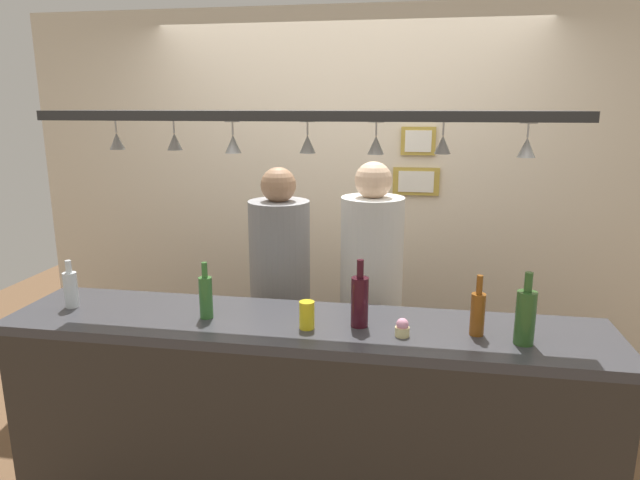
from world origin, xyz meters
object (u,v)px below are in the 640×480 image
at_px(bottle_beer_amber_tall, 478,312).
at_px(bottle_wine_dark_red, 360,300).
at_px(person_right_white_patterned_shirt, 371,284).
at_px(bottle_champagne_green, 525,316).
at_px(bottle_soda_clear, 71,288).
at_px(drink_can, 307,315).
at_px(picture_frame_upper_small, 418,141).
at_px(cupcake, 402,328).
at_px(bottle_beer_green_import, 206,296).
at_px(person_left_grey_shirt, 280,283).
at_px(picture_frame_lower_pair, 416,181).

xyz_separation_m(bottle_beer_amber_tall, bottle_wine_dark_red, (-0.49, 0.01, 0.02)).
distance_m(person_right_white_patterned_shirt, bottle_champagne_green, 1.00).
height_order(bottle_soda_clear, drink_can, bottle_soda_clear).
height_order(bottle_soda_clear, picture_frame_upper_small, picture_frame_upper_small).
height_order(bottle_champagne_green, bottle_beer_amber_tall, bottle_champagne_green).
xyz_separation_m(person_right_white_patterned_shirt, picture_frame_upper_small, (0.23, 0.75, 0.73)).
distance_m(bottle_beer_amber_tall, cupcake, 0.32).
relative_size(bottle_champagne_green, bottle_wine_dark_red, 1.00).
bearing_deg(bottle_wine_dark_red, bottle_beer_green_import, -178.41).
bearing_deg(person_left_grey_shirt, bottle_wine_dark_red, -51.84).
bearing_deg(bottle_wine_dark_red, person_right_white_patterned_shirt, 90.19).
xyz_separation_m(bottle_beer_green_import, drink_can, (0.47, -0.05, -0.04)).
xyz_separation_m(drink_can, picture_frame_upper_small, (0.44, 1.47, 0.66)).
height_order(bottle_wine_dark_red, drink_can, bottle_wine_dark_red).
bearing_deg(picture_frame_upper_small, person_left_grey_shirt, -134.68).
xyz_separation_m(person_right_white_patterned_shirt, drink_can, (-0.22, -0.73, 0.08)).
xyz_separation_m(bottle_champagne_green, picture_frame_lower_pair, (-0.45, 1.48, 0.34)).
bearing_deg(drink_can, picture_frame_lower_pair, 73.42).
distance_m(person_right_white_patterned_shirt, cupcake, 0.76).
bearing_deg(picture_frame_upper_small, person_right_white_patterned_shirt, -106.73).
relative_size(person_left_grey_shirt, bottle_champagne_green, 5.51).
height_order(bottle_wine_dark_red, picture_frame_lower_pair, picture_frame_lower_pair).
distance_m(drink_can, cupcake, 0.41).
bearing_deg(picture_frame_lower_pair, person_right_white_patterned_shirt, -106.46).
distance_m(person_left_grey_shirt, person_right_white_patterned_shirt, 0.52).
relative_size(drink_can, cupcake, 1.56).
relative_size(bottle_beer_amber_tall, picture_frame_upper_small, 1.18).
relative_size(bottle_wine_dark_red, drink_can, 2.46).
xyz_separation_m(bottle_beer_amber_tall, drink_can, (-0.71, -0.05, -0.04)).
relative_size(person_left_grey_shirt, bottle_beer_amber_tall, 6.36).
bearing_deg(bottle_champagne_green, cupcake, -179.22).
xyz_separation_m(drink_can, picture_frame_lower_pair, (0.44, 1.47, 0.39)).
height_order(person_right_white_patterned_shirt, picture_frame_lower_pair, person_right_white_patterned_shirt).
bearing_deg(bottle_soda_clear, cupcake, -3.05).
xyz_separation_m(person_right_white_patterned_shirt, bottle_beer_amber_tall, (0.50, -0.67, 0.12)).
distance_m(drink_can, picture_frame_upper_small, 1.67).
relative_size(person_left_grey_shirt, picture_frame_lower_pair, 5.51).
xyz_separation_m(bottle_beer_amber_tall, bottle_beer_green_import, (-1.19, -0.01, 0.00)).
distance_m(bottle_wine_dark_red, cupcake, 0.22).
xyz_separation_m(bottle_beer_green_import, bottle_wine_dark_red, (0.69, 0.02, 0.01)).
height_order(bottle_beer_green_import, cupcake, bottle_beer_green_import).
bearing_deg(picture_frame_upper_small, bottle_soda_clear, -138.70).
height_order(bottle_beer_amber_tall, cupcake, bottle_beer_amber_tall).
relative_size(person_right_white_patterned_shirt, bottle_beer_green_import, 6.51).
bearing_deg(drink_can, bottle_champagne_green, -0.42).
distance_m(bottle_beer_green_import, picture_frame_lower_pair, 1.73).
distance_m(bottle_champagne_green, bottle_beer_amber_tall, 0.19).
distance_m(drink_can, picture_frame_lower_pair, 1.59).
height_order(person_left_grey_shirt, cupcake, person_left_grey_shirt).
relative_size(person_right_white_patterned_shirt, bottle_champagne_green, 5.64).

